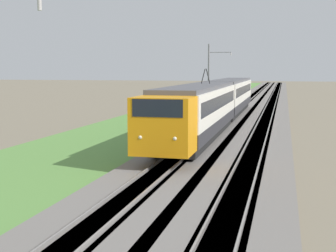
# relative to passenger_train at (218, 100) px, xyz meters

# --- Properties ---
(ballast_main) EXTENTS (240.00, 4.40, 0.30)m
(ballast_main) POSITION_rel_passenger_train_xyz_m (13.34, 0.00, -2.21)
(ballast_main) COLOR slate
(ballast_main) RESTS_ON ground
(ballast_adjacent) EXTENTS (240.00, 4.40, 0.30)m
(ballast_adjacent) POSITION_rel_passenger_train_xyz_m (13.34, -3.88, -2.21)
(ballast_adjacent) COLOR slate
(ballast_adjacent) RESTS_ON ground
(track_main) EXTENTS (240.00, 1.57, 0.45)m
(track_main) POSITION_rel_passenger_train_xyz_m (13.34, 0.00, -2.20)
(track_main) COLOR #4C4238
(track_main) RESTS_ON ground
(track_adjacent) EXTENTS (240.00, 1.57, 0.45)m
(track_adjacent) POSITION_rel_passenger_train_xyz_m (13.34, -3.88, -2.20)
(track_adjacent) COLOR #4C4238
(track_adjacent) RESTS_ON ground
(grass_verge) EXTENTS (240.00, 9.88, 0.12)m
(grass_verge) POSITION_rel_passenger_train_xyz_m (13.34, 6.23, -2.30)
(grass_verge) COLOR #5B8E42
(grass_verge) RESTS_ON ground
(passenger_train) EXTENTS (38.88, 2.97, 5.04)m
(passenger_train) POSITION_rel_passenger_train_xyz_m (0.00, 0.00, 0.00)
(passenger_train) COLOR orange
(passenger_train) RESTS_ON ground
(catenary_mast_mid) EXTENTS (0.22, 2.56, 7.73)m
(catenary_mast_mid) POSITION_rel_passenger_train_xyz_m (11.13, 2.49, 1.64)
(catenary_mast_mid) COLOR slate
(catenary_mast_mid) RESTS_ON ground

